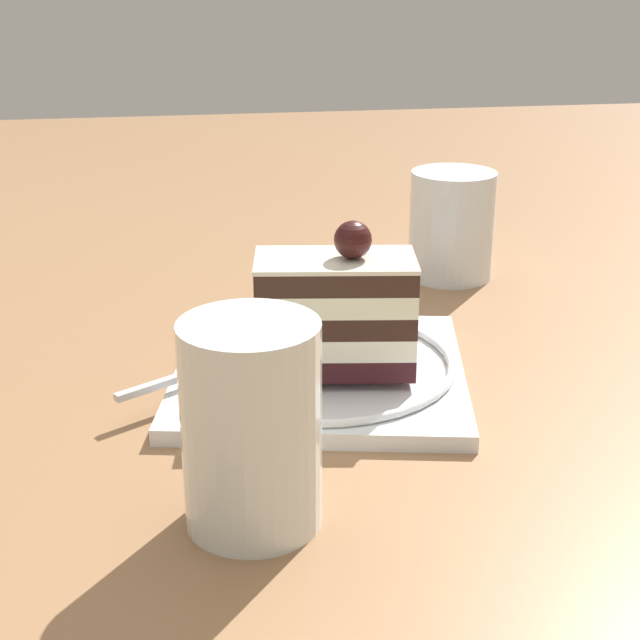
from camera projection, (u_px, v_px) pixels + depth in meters
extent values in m
plane|color=#906744|center=(346.00, 379.00, 0.71)|extent=(2.40, 2.40, 0.00)
cube|color=silver|center=(320.00, 373.00, 0.70)|extent=(0.25, 0.25, 0.01)
torus|color=silver|center=(320.00, 362.00, 0.70)|extent=(0.23, 0.23, 0.01)
cube|color=#341318|center=(335.00, 356.00, 0.68)|extent=(0.12, 0.07, 0.02)
cube|color=white|center=(335.00, 336.00, 0.67)|extent=(0.12, 0.07, 0.02)
cube|color=black|center=(335.00, 315.00, 0.67)|extent=(0.12, 0.07, 0.02)
cube|color=white|center=(335.00, 294.00, 0.66)|extent=(0.12, 0.07, 0.02)
cube|color=#332118|center=(335.00, 273.00, 0.66)|extent=(0.12, 0.07, 0.02)
cube|color=white|center=(335.00, 260.00, 0.65)|extent=(0.12, 0.08, 0.00)
sphere|color=#351212|center=(358.00, 239.00, 0.65)|extent=(0.03, 0.03, 0.03)
ellipsoid|color=white|center=(330.00, 286.00, 0.75)|extent=(0.05, 0.05, 0.06)
cube|color=silver|center=(170.00, 381.00, 0.65)|extent=(0.08, 0.05, 0.00)
cube|color=silver|center=(228.00, 362.00, 0.68)|extent=(0.02, 0.02, 0.00)
cube|color=silver|center=(258.00, 356.00, 0.69)|extent=(0.03, 0.02, 0.00)
cube|color=silver|center=(255.00, 354.00, 0.70)|extent=(0.03, 0.02, 0.00)
cube|color=silver|center=(252.00, 353.00, 0.70)|extent=(0.03, 0.02, 0.00)
cube|color=silver|center=(249.00, 351.00, 0.70)|extent=(0.03, 0.02, 0.00)
cylinder|color=white|center=(251.00, 426.00, 0.51)|extent=(0.08, 0.08, 0.12)
cylinder|color=black|center=(252.00, 445.00, 0.52)|extent=(0.07, 0.07, 0.09)
cylinder|color=silver|center=(452.00, 225.00, 0.90)|extent=(0.08, 0.08, 0.10)
cylinder|color=orange|center=(450.00, 250.00, 0.91)|extent=(0.07, 0.07, 0.05)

